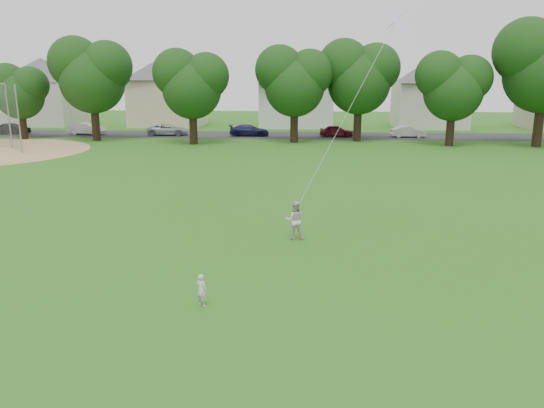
{
  "coord_description": "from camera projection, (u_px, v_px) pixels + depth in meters",
  "views": [
    {
      "loc": [
        1.64,
        -14.13,
        6.26
      ],
      "look_at": [
        0.5,
        2.0,
        2.3
      ],
      "focal_mm": 35.0,
      "sensor_mm": 36.0,
      "label": 1
    }
  ],
  "objects": [
    {
      "name": "older_boy",
      "position": [
        295.0,
        220.0,
        20.55
      ],
      "size": [
        0.78,
        0.63,
        1.53
      ],
      "primitive_type": "imported",
      "rotation": [
        0.0,
        0.0,
        3.22
      ],
      "color": "beige",
      "rests_on": "ground"
    },
    {
      "name": "ground",
      "position": [
        250.0,
        297.0,
        15.29
      ],
      "size": [
        160.0,
        160.0,
        0.0
      ],
      "primitive_type": "plane",
      "color": "#2C6216",
      "rests_on": "ground"
    },
    {
      "name": "kite",
      "position": [
        343.0,
        121.0,
        19.43
      ],
      "size": [
        2.26,
        1.11,
        7.85
      ],
      "color": "white",
      "rests_on": "ground"
    },
    {
      "name": "tree_row",
      "position": [
        348.0,
        72.0,
        47.85
      ],
      "size": [
        81.39,
        9.45,
        11.33
      ],
      "color": "black",
      "rests_on": "ground"
    },
    {
      "name": "street",
      "position": [
        294.0,
        135.0,
        55.98
      ],
      "size": [
        90.0,
        7.0,
        0.01
      ],
      "primitive_type": "cube",
      "color": "#2D2D30",
      "rests_on": "ground"
    },
    {
      "name": "toddler",
      "position": [
        201.0,
        290.0,
        14.62
      ],
      "size": [
        0.4,
        0.35,
        0.94
      ],
      "primitive_type": "imported",
      "rotation": [
        0.0,
        0.0,
        2.72
      ],
      "color": "silver",
      "rests_on": "ground"
    },
    {
      "name": "house_row",
      "position": [
        307.0,
        85.0,
        64.4
      ],
      "size": [
        76.72,
        13.65,
        10.26
      ],
      "color": "beige",
      "rests_on": "ground"
    },
    {
      "name": "parked_cars",
      "position": [
        195.0,
        130.0,
        55.57
      ],
      "size": [
        45.64,
        2.4,
        1.26
      ],
      "color": "black",
      "rests_on": "ground"
    }
  ]
}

